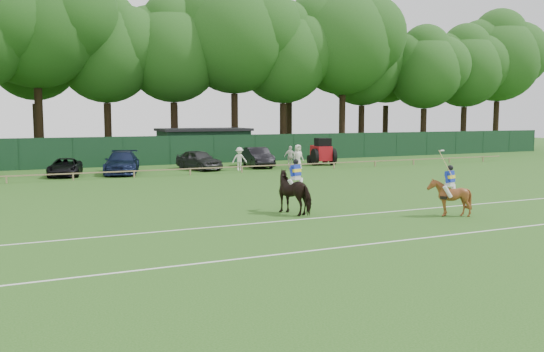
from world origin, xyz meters
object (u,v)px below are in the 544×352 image
sedan_navy (122,163)px  utility_shed (204,144)px  horse_chestnut (449,197)px  horse_dark (296,192)px  estate_black (258,157)px  spectator_left (239,159)px  spectator_mid (290,157)px  tractor (322,152)px  hatch_grey (199,160)px  spectator_right (298,157)px  suv_black (65,167)px

sedan_navy → utility_shed: utility_shed is taller
sedan_navy → utility_shed: bearing=59.4°
horse_chestnut → utility_shed: bearing=-109.5°
horse_dark → utility_shed: bearing=-120.2°
sedan_navy → estate_black: (11.19, 0.79, -0.01)m
spectator_left → spectator_mid: spectator_left is taller
horse_dark → horse_chestnut: size_ratio=1.37×
spectator_mid → tractor: size_ratio=0.59×
spectator_left → tractor: tractor is taller
horse_chestnut → spectator_mid: bearing=-119.8°
hatch_grey → estate_black: 5.14m
horse_dark → spectator_right: spectator_right is taller
horse_chestnut → spectator_left: (-0.56, 22.66, 0.08)m
spectator_right → tractor: size_ratio=0.64×
spectator_left → utility_shed: utility_shed is taller
spectator_right → hatch_grey: bearing=155.0°
horse_chestnut → hatch_grey: horse_chestnut is taller
sedan_navy → spectator_right: bearing=6.8°
estate_black → utility_shed: utility_shed is taller
estate_black → spectator_mid: 2.69m
spectator_left → suv_black: bearing=-178.6°
hatch_grey → tractor: (11.00, -0.19, 0.31)m
suv_black → tractor: tractor is taller
horse_chestnut → estate_black: 24.80m
horse_chestnut → hatch_grey: size_ratio=0.36×
horse_chestnut → utility_shed: 32.96m
suv_black → tractor: size_ratio=1.48×
tractor → utility_shed: bearing=142.0°
spectator_left → spectator_right: spectator_right is taller
horse_chestnut → spectator_mid: (4.18, 23.36, 0.07)m
estate_black → utility_shed: (-1.93, 8.22, 0.73)m
horse_chestnut → sedan_navy: 25.70m
suv_black → hatch_grey: bearing=14.6°
spectator_left → tractor: bearing=18.5°
spectator_left → horse_chestnut: bearing=-81.2°
sedan_navy → spectator_right: size_ratio=2.91×
hatch_grey → spectator_right: spectator_right is taller
suv_black → utility_shed: utility_shed is taller
suv_black → hatch_grey: 10.02m
horse_dark → spectator_left: bearing=-124.2°
suv_black → tractor: bearing=12.6°
suv_black → spectator_mid: 17.47m
sedan_navy → estate_black: size_ratio=1.15×
tractor → horse_chestnut: bearing=-97.7°
suv_black → tractor: (21.00, 0.31, 0.47)m
horse_chestnut → sedan_navy: sedan_navy is taller
horse_chestnut → spectator_mid: 23.73m
horse_dark → sedan_navy: size_ratio=0.40×
sedan_navy → hatch_grey: size_ratio=1.23×
utility_shed → tractor: 11.65m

